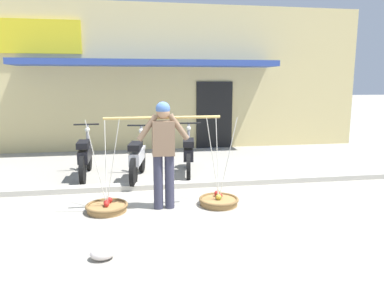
{
  "coord_description": "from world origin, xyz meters",
  "views": [
    {
      "loc": [
        -0.87,
        -5.83,
        1.99
      ],
      "look_at": [
        0.19,
        0.6,
        0.85
      ],
      "focal_mm": 33.27,
      "sensor_mm": 36.0,
      "label": 1
    }
  ],
  "objects_px": {
    "fruit_basket_left_side": "(219,200)",
    "fruit_basket_right_side": "(107,207)",
    "motorcycle_third_in_row": "(189,154)",
    "fruit_vendor": "(163,148)",
    "motorcycle_second_in_row": "(138,158)",
    "motorcycle_nearest_shop": "(85,156)",
    "plastic_litter_bag": "(102,253)"
  },
  "relations": [
    {
      "from": "fruit_vendor",
      "to": "fruit_basket_right_side",
      "type": "bearing_deg",
      "value": -179.8
    },
    {
      "from": "motorcycle_nearest_shop",
      "to": "fruit_basket_left_side",
      "type": "bearing_deg",
      "value": -41.83
    },
    {
      "from": "fruit_basket_right_side",
      "to": "motorcycle_third_in_row",
      "type": "distance_m",
      "value": 2.59
    },
    {
      "from": "fruit_basket_left_side",
      "to": "fruit_basket_right_side",
      "type": "relative_size",
      "value": 1.0
    },
    {
      "from": "fruit_vendor",
      "to": "fruit_basket_left_side",
      "type": "height_order",
      "value": "fruit_vendor"
    },
    {
      "from": "fruit_vendor",
      "to": "motorcycle_nearest_shop",
      "type": "bearing_deg",
      "value": 124.59
    },
    {
      "from": "motorcycle_nearest_shop",
      "to": "motorcycle_second_in_row",
      "type": "xyz_separation_m",
      "value": [
        1.08,
        -0.37,
        0.0
      ]
    },
    {
      "from": "fruit_basket_left_side",
      "to": "motorcycle_nearest_shop",
      "type": "bearing_deg",
      "value": 138.17
    },
    {
      "from": "fruit_basket_right_side",
      "to": "motorcycle_second_in_row",
      "type": "relative_size",
      "value": 0.8
    },
    {
      "from": "fruit_basket_right_side",
      "to": "motorcycle_second_in_row",
      "type": "distance_m",
      "value": 1.87
    },
    {
      "from": "fruit_basket_right_side",
      "to": "motorcycle_nearest_shop",
      "type": "bearing_deg",
      "value": 105.02
    },
    {
      "from": "motorcycle_second_in_row",
      "to": "plastic_litter_bag",
      "type": "distance_m",
      "value": 3.36
    },
    {
      "from": "motorcycle_third_in_row",
      "to": "fruit_vendor",
      "type": "bearing_deg",
      "value": -109.44
    },
    {
      "from": "fruit_basket_left_side",
      "to": "motorcycle_third_in_row",
      "type": "distance_m",
      "value": 2.03
    },
    {
      "from": "fruit_vendor",
      "to": "fruit_basket_left_side",
      "type": "relative_size",
      "value": 1.23
    },
    {
      "from": "fruit_vendor",
      "to": "motorcycle_second_in_row",
      "type": "relative_size",
      "value": 0.99
    },
    {
      "from": "fruit_vendor",
      "to": "motorcycle_nearest_shop",
      "type": "distance_m",
      "value": 2.64
    },
    {
      "from": "fruit_basket_right_side",
      "to": "motorcycle_third_in_row",
      "type": "xyz_separation_m",
      "value": [
        1.6,
        2.0,
        0.38
      ]
    },
    {
      "from": "fruit_vendor",
      "to": "fruit_basket_right_side",
      "type": "xyz_separation_m",
      "value": [
        -0.9,
        -0.0,
        -0.9
      ]
    },
    {
      "from": "motorcycle_third_in_row",
      "to": "fruit_basket_left_side",
      "type": "bearing_deg",
      "value": -84.45
    },
    {
      "from": "fruit_basket_right_side",
      "to": "motorcycle_third_in_row",
      "type": "bearing_deg",
      "value": 51.33
    },
    {
      "from": "fruit_basket_left_side",
      "to": "plastic_litter_bag",
      "type": "height_order",
      "value": "fruit_basket_left_side"
    },
    {
      "from": "fruit_basket_right_side",
      "to": "fruit_vendor",
      "type": "bearing_deg",
      "value": 0.2
    },
    {
      "from": "fruit_basket_left_side",
      "to": "motorcycle_second_in_row",
      "type": "distance_m",
      "value": 2.2
    },
    {
      "from": "fruit_basket_left_side",
      "to": "motorcycle_nearest_shop",
      "type": "height_order",
      "value": "fruit_basket_left_side"
    },
    {
      "from": "fruit_basket_right_side",
      "to": "motorcycle_second_in_row",
      "type": "bearing_deg",
      "value": 73.95
    },
    {
      "from": "fruit_vendor",
      "to": "plastic_litter_bag",
      "type": "xyz_separation_m",
      "value": [
        -0.84,
        -1.55,
        -0.91
      ]
    },
    {
      "from": "motorcycle_nearest_shop",
      "to": "motorcycle_second_in_row",
      "type": "height_order",
      "value": "same"
    },
    {
      "from": "motorcycle_nearest_shop",
      "to": "motorcycle_third_in_row",
      "type": "distance_m",
      "value": 2.18
    },
    {
      "from": "fruit_basket_left_side",
      "to": "motorcycle_second_in_row",
      "type": "xyz_separation_m",
      "value": [
        -1.29,
        1.75,
        0.38
      ]
    },
    {
      "from": "fruit_basket_left_side",
      "to": "motorcycle_second_in_row",
      "type": "height_order",
      "value": "fruit_basket_left_side"
    },
    {
      "from": "motorcycle_third_in_row",
      "to": "plastic_litter_bag",
      "type": "distance_m",
      "value": 3.89
    }
  ]
}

